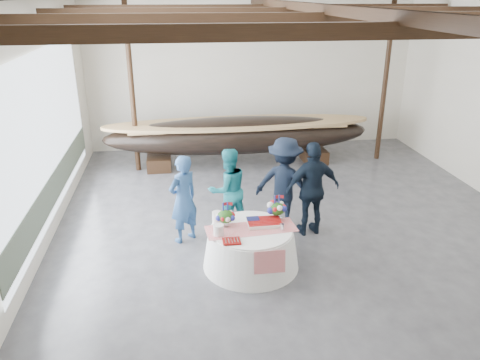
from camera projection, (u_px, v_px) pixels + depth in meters
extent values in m
cube|color=#3D3D42|center=(298.00, 232.00, 9.71)|extent=(10.00, 12.00, 0.01)
cube|color=silver|center=(252.00, 75.00, 14.38)|extent=(10.00, 0.02, 4.50)
cube|color=silver|center=(28.00, 137.00, 8.22)|extent=(0.02, 12.00, 4.50)
cube|color=white|center=(310.00, 0.00, 8.03)|extent=(10.00, 12.00, 0.01)
cube|color=black|center=(402.00, 31.00, 4.91)|extent=(9.80, 0.12, 0.18)
cube|color=black|center=(327.00, 18.00, 7.21)|extent=(9.80, 0.12, 0.18)
cube|color=black|center=(289.00, 12.00, 9.50)|extent=(9.80, 0.12, 0.18)
cube|color=black|center=(266.00, 8.00, 11.80)|extent=(9.80, 0.12, 0.18)
cube|color=black|center=(310.00, 7.00, 8.08)|extent=(0.15, 11.76, 0.15)
cylinder|color=black|center=(132.00, 89.00, 12.25)|extent=(0.14, 0.14, 4.50)
cylinder|color=black|center=(385.00, 83.00, 13.16)|extent=(0.14, 0.14, 4.50)
cube|color=silver|center=(47.00, 135.00, 9.24)|extent=(0.02, 7.00, 3.20)
cube|color=#596654|center=(55.00, 186.00, 9.65)|extent=(0.02, 7.00, 0.60)
cube|color=black|center=(159.00, 162.00, 13.10)|extent=(0.65, 0.84, 0.37)
cube|color=black|center=(314.00, 155.00, 13.68)|extent=(0.65, 0.84, 0.37)
ellipsoid|color=black|center=(238.00, 135.00, 13.13)|extent=(7.47, 1.49, 1.03)
cube|color=#9E7A4C|center=(238.00, 126.00, 13.02)|extent=(5.98, 0.98, 0.06)
cone|color=white|center=(251.00, 248.00, 8.39)|extent=(1.73, 1.73, 0.71)
cylinder|color=white|center=(251.00, 230.00, 8.25)|extent=(1.47, 1.47, 0.04)
cube|color=red|center=(251.00, 229.00, 8.25)|extent=(1.64, 0.68, 0.01)
cube|color=white|center=(264.00, 223.00, 8.38)|extent=(0.60, 0.40, 0.07)
cylinder|color=white|center=(218.00, 230.00, 8.00)|extent=(0.18, 0.18, 0.20)
cylinder|color=white|center=(217.00, 217.00, 8.43)|extent=(0.18, 0.18, 0.21)
cube|color=#690D09|center=(232.00, 241.00, 7.80)|extent=(0.30, 0.24, 0.03)
cone|color=silver|center=(282.00, 227.00, 8.18)|extent=(0.09, 0.09, 0.12)
imported|color=navy|center=(183.00, 199.00, 9.07)|extent=(0.78, 0.73, 1.79)
imported|color=teal|center=(228.00, 190.00, 9.54)|extent=(1.02, 0.90, 1.75)
imported|color=black|center=(285.00, 184.00, 9.57)|extent=(1.46, 1.26, 1.95)
imported|color=black|center=(312.00, 189.00, 9.32)|extent=(1.20, 0.64, 1.95)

